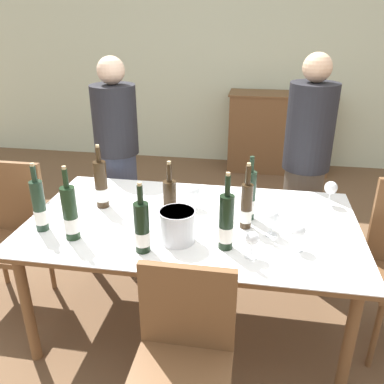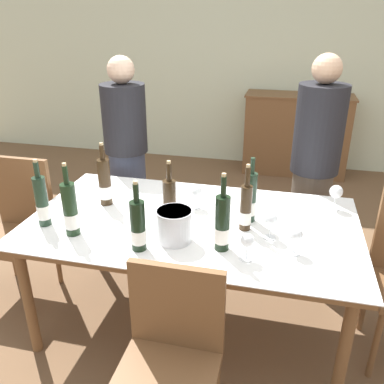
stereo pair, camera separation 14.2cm
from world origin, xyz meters
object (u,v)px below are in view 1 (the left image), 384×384
sideboard_cabinet (279,133)px  wine_glass_1 (252,240)px  wine_bottle_6 (246,206)px  wine_glass_0 (331,189)px  wine_bottle_4 (101,186)px  wine_glass_3 (193,193)px  wine_glass_2 (298,232)px  ice_bucket (177,225)px  wine_bottle_7 (226,223)px  wine_bottle_2 (39,207)px  person_host (118,161)px  dining_table (192,230)px  wine_bottle_1 (250,197)px  wine_glass_4 (272,217)px  wine_bottle_3 (170,203)px  chair_near_front (183,354)px  chair_left_end (10,226)px  wine_bottle_5 (70,215)px  wine_bottle_0 (142,229)px  person_guest_left (305,169)px

sideboard_cabinet → wine_glass_1: sideboard_cabinet is taller
wine_bottle_6 → wine_glass_0: size_ratio=2.47×
wine_bottle_4 → wine_glass_3: wine_bottle_4 is taller
wine_glass_2 → wine_glass_3: bearing=147.3°
ice_bucket → wine_glass_2: size_ratio=1.33×
ice_bucket → wine_bottle_4: bearing=148.3°
sideboard_cabinet → wine_glass_3: (-0.61, -2.72, 0.36)m
wine_bottle_7 → wine_glass_3: wine_bottle_7 is taller
wine_bottle_2 → person_host: size_ratio=0.25×
dining_table → wine_bottle_7: wine_bottle_7 is taller
wine_bottle_1 → wine_glass_4: (0.13, -0.17, -0.03)m
wine_bottle_1 → wine_glass_2: size_ratio=2.68×
wine_glass_0 → wine_glass_2: size_ratio=1.08×
wine_glass_1 → wine_glass_2: wine_glass_2 is taller
wine_bottle_3 → wine_glass_0: wine_bottle_3 is taller
dining_table → wine_glass_0: size_ratio=12.22×
person_host → wine_bottle_3: bearing=-54.8°
wine_glass_3 → chair_near_front: wine_glass_3 is taller
wine_glass_3 → chair_left_end: size_ratio=0.15×
wine_bottle_4 → chair_left_end: bearing=-179.6°
wine_bottle_3 → wine_glass_4: wine_bottle_3 is taller
ice_bucket → wine_bottle_1: 0.48m
dining_table → wine_bottle_5: bearing=-153.6°
sideboard_cabinet → wine_glass_4: sideboard_cabinet is taller
wine_bottle_6 → chair_left_end: wine_bottle_6 is taller
wine_bottle_3 → person_host: bearing=125.2°
wine_bottle_7 → wine_glass_3: 0.49m
wine_bottle_5 → person_host: (-0.13, 1.09, -0.10)m
wine_bottle_0 → wine_bottle_3: (0.07, 0.30, -0.00)m
wine_glass_2 → wine_bottle_0: bearing=-169.5°
wine_bottle_5 → wine_bottle_7: 0.80m
dining_table → wine_bottle_0: 0.44m
wine_glass_1 → person_guest_left: 1.17m
wine_glass_0 → wine_glass_1: size_ratio=1.11×
wine_bottle_0 → wine_bottle_1: size_ratio=0.98×
ice_bucket → wine_glass_1: ice_bucket is taller
ice_bucket → wine_bottle_3: 0.20m
wine_glass_1 → chair_near_front: 0.61m
wine_glass_0 → wine_glass_3: (-0.82, -0.18, -0.01)m
ice_bucket → wine_bottle_7: (0.25, -0.02, 0.05)m
ice_bucket → wine_bottle_0: wine_bottle_0 is taller
ice_bucket → wine_glass_3: (0.01, 0.40, 0.01)m
ice_bucket → wine_bottle_1: (0.35, 0.31, 0.04)m
wine_bottle_1 → wine_glass_2: 0.39m
wine_bottle_7 → wine_glass_2: 0.36m
person_guest_left → wine_bottle_6: bearing=-115.1°
wine_bottle_0 → wine_glass_1: wine_bottle_0 is taller
wine_bottle_6 → chair_near_front: (-0.21, -0.74, -0.35)m
wine_bottle_7 → wine_bottle_2: bearing=178.8°
sideboard_cabinet → wine_glass_1: bearing=-94.3°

